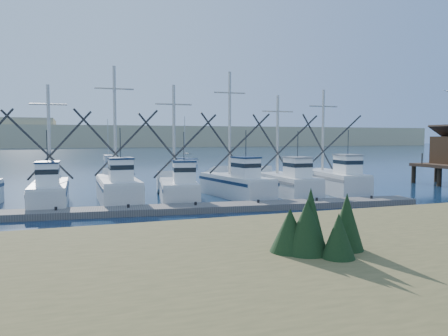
{
  "coord_description": "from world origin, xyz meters",
  "views": [
    {
      "loc": [
        -13.48,
        -19.32,
        4.49
      ],
      "look_at": [
        -3.82,
        8.0,
        2.47
      ],
      "focal_mm": 35.0,
      "sensor_mm": 36.0,
      "label": 1
    }
  ],
  "objects": [
    {
      "name": "ground",
      "position": [
        0.0,
        0.0,
        0.0
      ],
      "size": [
        500.0,
        500.0,
        0.0
      ],
      "primitive_type": "plane",
      "color": "#0C1C36",
      "rests_on": "ground"
    },
    {
      "name": "shore_bank",
      "position": [
        -8.0,
        -10.0,
        0.8
      ],
      "size": [
        40.0,
        10.0,
        1.6
      ],
      "primitive_type": "cube",
      "color": "#4C422D",
      "rests_on": "ground"
    },
    {
      "name": "floating_dock",
      "position": [
        -6.34,
        6.04,
        0.2
      ],
      "size": [
        29.49,
        4.93,
        0.39
      ],
      "primitive_type": "cube",
      "rotation": [
        0.0,
        0.0,
        -0.1
      ],
      "color": "#66605B",
      "rests_on": "ground"
    },
    {
      "name": "dune_ridge",
      "position": [
        0.0,
        210.0,
        5.0
      ],
      "size": [
        360.0,
        60.0,
        10.0
      ],
      "primitive_type": "cube",
      "color": "tan",
      "rests_on": "ground"
    },
    {
      "name": "trawler_fleet",
      "position": [
        -5.67,
        10.93,
        0.98
      ],
      "size": [
        29.63,
        8.67,
        9.55
      ],
      "color": "silver",
      "rests_on": "ground"
    },
    {
      "name": "sailboat_near",
      "position": [
        5.15,
        53.29,
        0.49
      ],
      "size": [
        2.99,
        5.79,
        8.1
      ],
      "rotation": [
        0.0,
        0.0,
        0.21
      ],
      "color": "silver",
      "rests_on": "ground"
    },
    {
      "name": "sailboat_far",
      "position": [
        -6.28,
        70.16,
        0.5
      ],
      "size": [
        1.66,
        6.22,
        8.1
      ],
      "rotation": [
        0.0,
        0.0,
        -0.01
      ],
      "color": "silver",
      "rests_on": "ground"
    },
    {
      "name": "flying_gull",
      "position": [
        16.69,
        9.4,
        8.42
      ],
      "size": [
        0.94,
        0.17,
        0.17
      ],
      "color": "white",
      "rests_on": "ground"
    }
  ]
}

